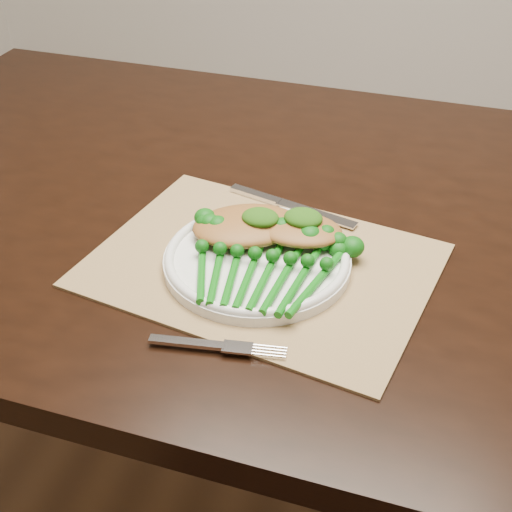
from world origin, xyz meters
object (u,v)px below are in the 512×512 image
(dinner_plate, at_px, (257,259))
(chicken_fillet_left, at_px, (247,226))
(placemat, at_px, (262,265))
(broccolini_bundle, at_px, (259,272))
(dining_table, at_px, (305,393))

(dinner_plate, bearing_deg, chicken_fillet_left, 121.67)
(placemat, relative_size, broccolini_bundle, 2.16)
(dining_table, bearing_deg, dinner_plate, -103.76)
(dining_table, xyz_separation_m, dinner_plate, (-0.04, -0.15, 0.39))
(dinner_plate, bearing_deg, broccolini_bundle, -70.46)
(dining_table, distance_m, dinner_plate, 0.42)
(dinner_plate, relative_size, chicken_fillet_left, 1.66)
(dinner_plate, bearing_deg, dining_table, 74.55)
(dining_table, distance_m, broccolini_bundle, 0.44)
(placemat, bearing_deg, chicken_fillet_left, 139.59)
(chicken_fillet_left, height_order, broccolini_bundle, chicken_fillet_left)
(chicken_fillet_left, bearing_deg, dining_table, 31.52)
(dining_table, relative_size, placemat, 3.85)
(dining_table, xyz_separation_m, placemat, (-0.04, -0.15, 0.37))
(chicken_fillet_left, relative_size, broccolini_bundle, 0.73)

